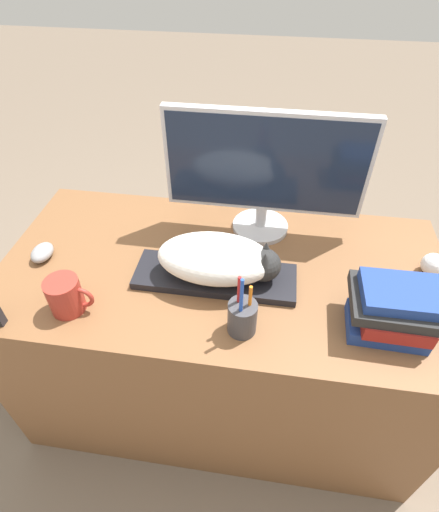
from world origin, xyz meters
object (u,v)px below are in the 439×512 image
(cat, at_px, (220,259))
(book_stack, at_px, (394,310))
(monitor, at_px, (265,168))
(pen_cup, at_px, (242,317))
(computer_mouse, at_px, (42,253))
(baseball, at_px, (433,264))
(coffee_mug, at_px, (66,296))
(keyboard, at_px, (215,277))

(cat, bearing_deg, book_stack, -13.62)
(monitor, bearing_deg, pen_cup, -92.29)
(computer_mouse, relative_size, baseball, 1.28)
(monitor, relative_size, coffee_mug, 4.82)
(pen_cup, height_order, book_stack, pen_cup)
(monitor, distance_m, baseball, 0.58)
(cat, bearing_deg, coffee_mug, -156.83)
(monitor, relative_size, book_stack, 2.80)
(cat, bearing_deg, keyboard, 180.00)
(coffee_mug, bearing_deg, computer_mouse, 132.69)
(pen_cup, distance_m, book_stack, 0.38)
(computer_mouse, relative_size, pen_cup, 0.43)
(baseball, bearing_deg, pen_cup, -151.50)
(cat, distance_m, baseball, 0.64)
(pen_cup, distance_m, baseball, 0.62)
(monitor, relative_size, computer_mouse, 6.97)
(computer_mouse, xyz_separation_m, coffee_mug, (0.17, -0.19, 0.03))
(keyboard, relative_size, book_stack, 2.16)
(keyboard, bearing_deg, monitor, 66.41)
(cat, bearing_deg, baseball, 11.18)
(coffee_mug, relative_size, pen_cup, 0.63)
(keyboard, distance_m, book_stack, 0.49)
(keyboard, height_order, cat, cat)
(cat, relative_size, coffee_mug, 2.76)
(keyboard, xyz_separation_m, pen_cup, (0.10, -0.17, 0.04))
(cat, xyz_separation_m, pen_cup, (0.08, -0.17, -0.03))
(computer_mouse, bearing_deg, pen_cup, -16.10)
(computer_mouse, distance_m, pen_cup, 0.68)
(baseball, xyz_separation_m, book_stack, (-0.16, -0.23, 0.04))
(cat, bearing_deg, pen_cup, -64.38)
(computer_mouse, bearing_deg, keyboard, -1.68)
(keyboard, distance_m, pen_cup, 0.20)
(book_stack, bearing_deg, pen_cup, -171.02)
(baseball, bearing_deg, book_stack, -125.00)
(monitor, bearing_deg, computer_mouse, -159.67)
(cat, xyz_separation_m, monitor, (0.10, 0.26, 0.15))
(computer_mouse, bearing_deg, cat, -1.63)
(computer_mouse, xyz_separation_m, pen_cup, (0.65, -0.19, 0.03))
(pen_cup, bearing_deg, keyboard, 119.66)
(monitor, distance_m, computer_mouse, 0.74)
(coffee_mug, bearing_deg, pen_cup, -0.22)
(keyboard, relative_size, pen_cup, 2.32)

